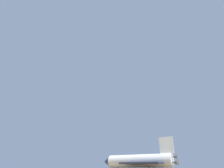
# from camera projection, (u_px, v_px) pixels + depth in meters

# --- Properties ---
(space_shuttle) EXTENTS (38.78, 26.78, 15.80)m
(space_shuttle) POSITION_uv_depth(u_px,v_px,m) (138.00, 161.00, 93.83)
(space_shuttle) COLOR white
(space_shuttle) RESTS_ON ground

